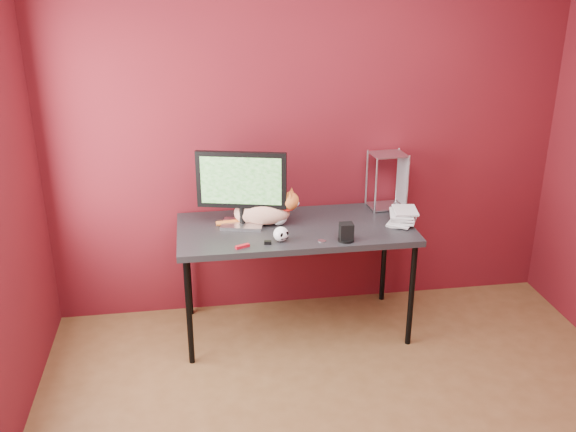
{
  "coord_description": "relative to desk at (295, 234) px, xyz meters",
  "views": [
    {
      "loc": [
        -0.77,
        -2.36,
        2.33
      ],
      "look_at": [
        -0.23,
        1.15,
        0.91
      ],
      "focal_mm": 40.0,
      "sensor_mm": 36.0,
      "label": 1
    }
  ],
  "objects": [
    {
      "name": "room",
      "position": [
        0.15,
        -1.37,
        0.75
      ],
      "size": [
        3.52,
        3.52,
        2.61
      ],
      "color": "brown",
      "rests_on": "ground"
    },
    {
      "name": "desk",
      "position": [
        0.0,
        0.0,
        0.0
      ],
      "size": [
        1.5,
        0.7,
        0.75
      ],
      "color": "black",
      "rests_on": "ground"
    },
    {
      "name": "monitor",
      "position": [
        -0.33,
        0.06,
        0.32
      ],
      "size": [
        0.56,
        0.24,
        0.49
      ],
      "rotation": [
        0.0,
        0.0,
        -0.24
      ],
      "color": "#B8B8BD",
      "rests_on": "desk"
    },
    {
      "name": "cat",
      "position": [
        -0.2,
        0.08,
        0.14
      ],
      "size": [
        0.53,
        0.29,
        0.25
      ],
      "rotation": [
        0.0,
        0.0,
        -0.33
      ],
      "color": "#C15528",
      "rests_on": "desk"
    },
    {
      "name": "skull_mug",
      "position": [
        -0.12,
        -0.21,
        0.1
      ],
      "size": [
        0.09,
        0.1,
        0.09
      ],
      "rotation": [
        0.0,
        0.0,
        0.43
      ],
      "color": "white",
      "rests_on": "desk"
    },
    {
      "name": "speaker",
      "position": [
        0.27,
        -0.27,
        0.1
      ],
      "size": [
        0.1,
        0.1,
        0.11
      ],
      "rotation": [
        0.0,
        0.0,
        -0.03
      ],
      "color": "black",
      "rests_on": "desk"
    },
    {
      "name": "book_stack",
      "position": [
        0.63,
        -0.01,
        0.55
      ],
      "size": [
        0.23,
        0.25,
        1.0
      ],
      "rotation": [
        0.0,
        0.0,
        -0.37
      ],
      "color": "beige",
      "rests_on": "desk"
    },
    {
      "name": "wire_rack",
      "position": [
        0.67,
        0.25,
        0.25
      ],
      "size": [
        0.24,
        0.2,
        0.39
      ],
      "rotation": [
        0.0,
        0.0,
        0.07
      ],
      "color": "#B8B8BD",
      "rests_on": "desk"
    },
    {
      "name": "pocket_knife",
      "position": [
        -0.36,
        -0.27,
        0.06
      ],
      "size": [
        0.09,
        0.06,
        0.02
      ],
      "primitive_type": "cube",
      "rotation": [
        0.0,
        0.0,
        0.39
      ],
      "color": "#A70C1A",
      "rests_on": "desk"
    },
    {
      "name": "black_gadget",
      "position": [
        -0.21,
        -0.25,
        0.06
      ],
      "size": [
        0.05,
        0.03,
        0.02
      ],
      "primitive_type": "cube",
      "rotation": [
        0.0,
        0.0,
        -0.17
      ],
      "color": "black",
      "rests_on": "desk"
    },
    {
      "name": "washer",
      "position": [
        0.12,
        -0.25,
        0.05
      ],
      "size": [
        0.05,
        0.05,
        0.0
      ],
      "primitive_type": "cylinder",
      "color": "#B8B8BD",
      "rests_on": "desk"
    }
  ]
}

